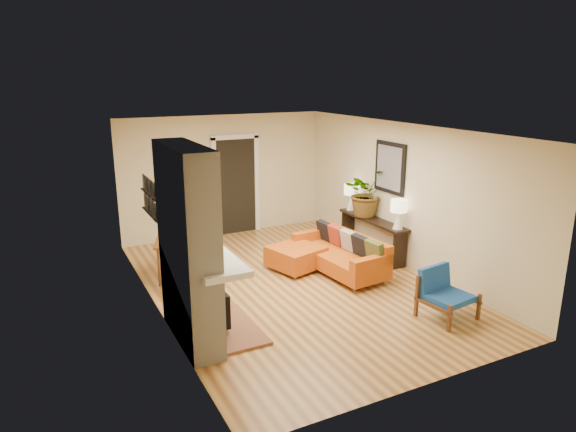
# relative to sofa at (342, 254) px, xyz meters

# --- Properties ---
(room_shell) EXTENTS (6.50, 6.50, 6.50)m
(room_shell) POSITION_rel_sofa_xyz_m (-0.46, 2.47, 0.91)
(room_shell) COLOR tan
(room_shell) RESTS_ON ground
(fireplace) EXTENTS (1.09, 1.68, 2.60)m
(fireplace) POSITION_rel_sofa_xyz_m (-3.07, -1.16, 0.91)
(fireplace) COLOR white
(fireplace) RESTS_ON ground
(sofa) EXTENTS (0.99, 1.97, 0.75)m
(sofa) POSITION_rel_sofa_xyz_m (0.00, 0.00, 0.00)
(sofa) COLOR silver
(sofa) RESTS_ON ground
(ottoman) EXTENTS (1.03, 1.03, 0.42)m
(ottoman) POSITION_rel_sofa_xyz_m (-0.70, 0.46, -0.08)
(ottoman) COLOR silver
(ottoman) RESTS_ON ground
(blue_chair) EXTENTS (0.77, 0.76, 0.72)m
(blue_chair) POSITION_rel_sofa_xyz_m (0.35, -2.15, 0.06)
(blue_chair) COLOR brown
(blue_chair) RESTS_ON ground
(dining_table) EXTENTS (1.02, 1.61, 0.85)m
(dining_table) POSITION_rel_sofa_xyz_m (-2.65, 1.06, 0.23)
(dining_table) COLOR brown
(dining_table) RESTS_ON ground
(console_table) EXTENTS (0.34, 1.85, 0.72)m
(console_table) POSITION_rel_sofa_xyz_m (1.00, 0.49, 0.25)
(console_table) COLOR black
(console_table) RESTS_ON ground
(lamp_near) EXTENTS (0.30, 0.30, 0.54)m
(lamp_near) POSITION_rel_sofa_xyz_m (1.00, -0.26, 0.73)
(lamp_near) COLOR white
(lamp_near) RESTS_ON console_table
(lamp_far) EXTENTS (0.30, 0.30, 0.54)m
(lamp_far) POSITION_rel_sofa_xyz_m (1.00, 1.26, 0.73)
(lamp_far) COLOR white
(lamp_far) RESTS_ON console_table
(houseplant) EXTENTS (1.03, 0.95, 0.95)m
(houseplant) POSITION_rel_sofa_xyz_m (0.99, 0.74, 0.87)
(houseplant) COLOR #1E5919
(houseplant) RESTS_ON console_table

